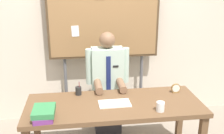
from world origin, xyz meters
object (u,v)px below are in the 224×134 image
at_px(person, 108,89).
at_px(bulletin_board, 104,14).
at_px(book_stack, 44,113).
at_px(desk, 114,110).
at_px(coffee_mug, 160,107).
at_px(pen_holder, 78,91).
at_px(open_notebook, 115,103).
at_px(desk_clock, 176,89).

xyz_separation_m(person, bulletin_board, (0.00, 0.39, 0.91)).
bearing_deg(bulletin_board, book_stack, -120.27).
height_order(desk, bulletin_board, bulletin_board).
bearing_deg(book_stack, person, 49.65).
bearing_deg(desk, book_stack, -162.17).
bearing_deg(coffee_mug, person, 117.03).
bearing_deg(pen_holder, open_notebook, -37.96).
distance_m(person, bulletin_board, 0.99).
distance_m(desk, book_stack, 0.77).
bearing_deg(open_notebook, coffee_mug, -26.84).
relative_size(open_notebook, coffee_mug, 3.42).
distance_m(bulletin_board, coffee_mug, 1.52).
relative_size(desk, desk_clock, 17.29).
bearing_deg(desk, bulletin_board, 90.00).
relative_size(bulletin_board, coffee_mug, 22.32).
bearing_deg(desk_clock, book_stack, -164.16).
bearing_deg(person, pen_holder, -138.19).
bearing_deg(open_notebook, person, 90.28).
relative_size(person, pen_holder, 8.72).
bearing_deg(coffee_mug, desk, 151.27).
bearing_deg(bulletin_board, desk, -90.00).
bearing_deg(open_notebook, desk_clock, 15.37).
distance_m(bulletin_board, desk_clock, 1.35).
distance_m(person, open_notebook, 0.64).
bearing_deg(coffee_mug, bulletin_board, 109.36).
xyz_separation_m(book_stack, pen_holder, (0.34, 0.51, -0.01)).
bearing_deg(book_stack, desk, 17.83).
distance_m(desk, bulletin_board, 1.35).
bearing_deg(person, desk_clock, -29.58).
distance_m(person, coffee_mug, 0.97).
height_order(desk, coffee_mug, coffee_mug).
xyz_separation_m(person, coffee_mug, (0.44, -0.85, 0.14)).
distance_m(desk, desk_clock, 0.79).
xyz_separation_m(open_notebook, desk_clock, (0.75, 0.21, 0.04)).
height_order(book_stack, open_notebook, book_stack).
bearing_deg(book_stack, open_notebook, 16.31).
bearing_deg(coffee_mug, pen_holder, 147.61).
relative_size(desk, bulletin_board, 0.86).
distance_m(desk, pen_holder, 0.49).
bearing_deg(book_stack, desk_clock, 15.84).
height_order(coffee_mug, pen_holder, pen_holder).
xyz_separation_m(desk, bulletin_board, (0.00, 1.00, 0.90)).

